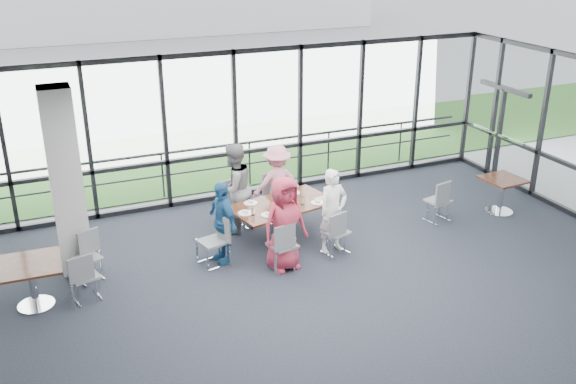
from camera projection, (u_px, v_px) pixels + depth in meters
name	position (u px, v px, depth m)	size (l,w,h in m)	color
floor	(343.00, 312.00, 9.88)	(12.00, 10.00, 0.02)	black
ceiling	(350.00, 109.00, 8.65)	(12.00, 10.00, 0.04)	white
curtain_wall_back	(235.00, 126.00, 13.52)	(12.00, 0.10, 3.20)	white
exit_door	(499.00, 134.00, 14.84)	(0.12, 1.60, 2.10)	black
structural_column	(66.00, 182.00, 10.51)	(0.50, 0.50, 3.20)	silver
apron	(181.00, 134.00, 18.39)	(80.00, 70.00, 0.02)	gray
grass_strip	(200.00, 154.00, 16.68)	(80.00, 5.00, 0.01)	#2F5E25
guard_rail	(228.00, 166.00, 14.45)	(0.06, 0.06, 12.00)	#2D2D33
main_table	(282.00, 210.00, 11.88)	(2.07, 1.42, 0.75)	#35170F
side_table_left	(30.00, 270.00, 9.76)	(0.95, 0.95, 0.75)	#35170F
side_table_right	(503.00, 185.00, 13.08)	(0.82, 0.82, 0.75)	#35170F
diner_near_left	(284.00, 224.00, 10.83)	(0.82, 0.53, 1.67)	#B12D43
diner_near_right	(333.00, 211.00, 11.46)	(0.57, 0.42, 1.56)	white
diner_far_left	(234.00, 188.00, 12.16)	(0.86, 0.53, 1.78)	slate
diner_far_right	(277.00, 183.00, 12.72)	(1.00, 0.52, 1.55)	pink
diner_end	(223.00, 222.00, 11.12)	(0.87, 0.48, 1.49)	#21578B
chair_main_nl	(283.00, 245.00, 10.96)	(0.43, 0.43, 0.89)	slate
chair_main_nr	(336.00, 232.00, 11.48)	(0.41, 0.41, 0.84)	slate
chair_main_fl	(233.00, 207.00, 12.43)	(0.45, 0.45, 0.92)	slate
chair_main_fr	(273.00, 198.00, 12.82)	(0.45, 0.45, 0.92)	slate
chair_main_end	(213.00, 242.00, 11.09)	(0.43, 0.43, 0.88)	slate
chair_spare_la	(85.00, 276.00, 10.03)	(0.41, 0.41, 0.84)	slate
chair_spare_lb	(87.00, 258.00, 10.60)	(0.40, 0.40, 0.81)	slate
chair_spare_r	(438.00, 201.00, 12.76)	(0.43, 0.43, 0.87)	slate
plate_nl	(268.00, 215.00, 11.35)	(0.24, 0.24, 0.01)	white
plate_nr	(318.00, 203.00, 11.86)	(0.25, 0.25, 0.01)	white
plate_fl	(251.00, 203.00, 11.85)	(0.26, 0.26, 0.01)	white
plate_fr	(293.00, 193.00, 12.30)	(0.28, 0.28, 0.01)	white
plate_end	(245.00, 213.00, 11.43)	(0.28, 0.28, 0.01)	white
tumbler_a	(280.00, 208.00, 11.50)	(0.07, 0.07, 0.14)	white
tumbler_b	(303.00, 201.00, 11.78)	(0.07, 0.07, 0.15)	white
tumbler_c	(278.00, 195.00, 12.04)	(0.07, 0.07, 0.15)	white
tumbler_d	(253.00, 212.00, 11.34)	(0.07, 0.07, 0.13)	white
menu_a	(291.00, 213.00, 11.43)	(0.31, 0.22, 0.00)	beige
menu_b	(322.00, 198.00, 12.06)	(0.28, 0.20, 0.00)	beige
menu_c	(279.00, 196.00, 12.17)	(0.30, 0.21, 0.00)	beige
condiment_caddy	(282.00, 200.00, 11.94)	(0.10, 0.07, 0.04)	black
ketchup_bottle	(280.00, 199.00, 11.82)	(0.06, 0.06, 0.18)	#AA0C18
green_bottle	(286.00, 197.00, 11.88)	(0.05, 0.05, 0.20)	#227F24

